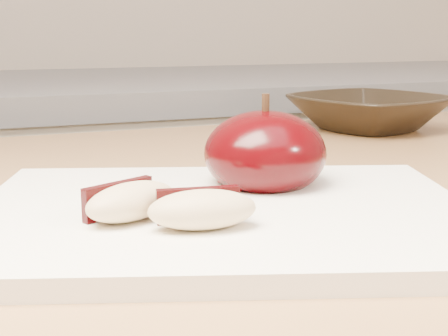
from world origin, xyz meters
name	(u,v)px	position (x,y,z in m)	size (l,w,h in m)	color
back_cabinet	(49,323)	(0.00, 1.20, 0.47)	(2.40, 0.62, 0.94)	silver
cutting_board	(224,215)	(0.05, 0.40, 0.91)	(0.32, 0.24, 0.01)	white
apple_half	(265,153)	(0.10, 0.45, 0.94)	(0.09, 0.09, 0.08)	black
apple_wedge_a	(130,201)	(-0.02, 0.40, 0.92)	(0.07, 0.05, 0.02)	#CEB183
apple_wedge_b	(202,209)	(0.02, 0.36, 0.92)	(0.07, 0.04, 0.02)	#CEB183
bowl	(368,112)	(0.37, 0.71, 0.92)	(0.18, 0.18, 0.04)	black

